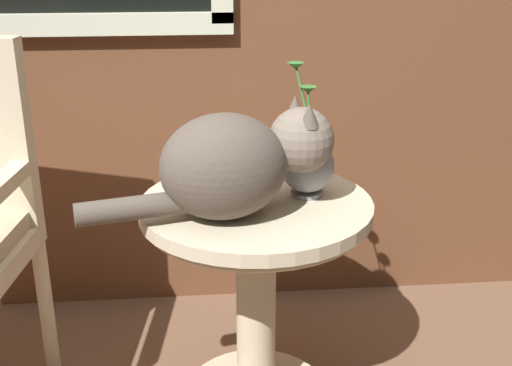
# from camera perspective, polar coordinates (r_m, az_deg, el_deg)

# --- Properties ---
(wicker_side_table) EXTENTS (0.61, 0.61, 0.64)m
(wicker_side_table) POSITION_cam_1_polar(r_m,az_deg,el_deg) (1.78, 0.00, -7.17)
(wicker_side_table) COLOR beige
(wicker_side_table) RESTS_ON ground_plane
(cat) EXTENTS (0.63, 0.33, 0.28)m
(cat) POSITION_cam_1_polar(r_m,az_deg,el_deg) (1.57, -1.86, 1.80)
(cat) COLOR brown
(cat) RESTS_ON wicker_side_table
(pewter_vase_with_ivy) EXTENTS (0.14, 0.14, 0.35)m
(pewter_vase_with_ivy) POSITION_cam_1_polar(r_m,az_deg,el_deg) (1.70, 4.53, 2.10)
(pewter_vase_with_ivy) COLOR gray
(pewter_vase_with_ivy) RESTS_ON wicker_side_table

